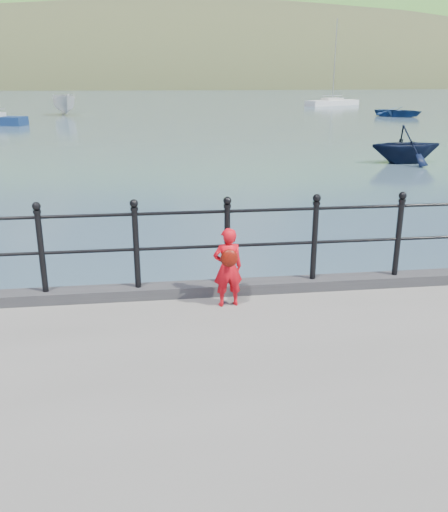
{
  "coord_description": "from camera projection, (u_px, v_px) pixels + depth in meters",
  "views": [
    {
      "loc": [
        -0.35,
        -6.98,
        3.83
      ],
      "look_at": [
        0.55,
        -0.2,
        1.55
      ],
      "focal_mm": 38.0,
      "sensor_mm": 36.0,
      "label": 1
    }
  ],
  "objects": [
    {
      "name": "far_shore",
      "position": [
        237.0,
        137.0,
        244.88
      ],
      "size": [
        830.0,
        200.0,
        156.0
      ],
      "color": "#333A21",
      "rests_on": "ground"
    },
    {
      "name": "kerb",
      "position": [
        183.0,
        290.0,
        7.34
      ],
      "size": [
        60.0,
        0.3,
        0.15
      ],
      "primitive_type": "cube",
      "color": "#28282B",
      "rests_on": "quay"
    },
    {
      "name": "launch_white",
      "position": [
        64.0,
        104.0,
        54.9
      ],
      "size": [
        3.41,
        5.89,
        2.14
      ],
      "primitive_type": "imported",
      "rotation": [
        0.0,
        0.0,
        0.25
      ],
      "color": "silver",
      "rests_on": "ground"
    },
    {
      "name": "launch_blue",
      "position": [
        399.0,
        112.0,
        53.1
      ],
      "size": [
        5.5,
        5.68,
        0.96
      ],
      "primitive_type": "imported",
      "rotation": [
        0.0,
        0.0,
        0.69
      ],
      "color": "navy",
      "rests_on": "ground"
    },
    {
      "name": "railing",
      "position": [
        182.0,
        237.0,
        7.1
      ],
      "size": [
        18.11,
        0.11,
        1.2
      ],
      "color": "black",
      "rests_on": "kerb"
    },
    {
      "name": "launch_navy",
      "position": [
        406.0,
        144.0,
        24.68
      ],
      "size": [
        3.36,
        2.93,
        1.72
      ],
      "primitive_type": "imported",
      "rotation": [
        0.0,
        0.0,
        1.6
      ],
      "color": "black",
      "rests_on": "ground"
    },
    {
      "name": "ground",
      "position": [
        184.0,
        355.0,
        7.82
      ],
      "size": [
        600.0,
        600.0,
        0.0
      ],
      "primitive_type": "plane",
      "color": "#2D4251",
      "rests_on": "ground"
    },
    {
      "name": "sailboat_far",
      "position": [
        332.0,
        103.0,
        72.9
      ],
      "size": [
        8.08,
        5.26,
        11.06
      ],
      "rotation": [
        0.0,
        0.0,
        0.43
      ],
      "color": "silver",
      "rests_on": "ground"
    },
    {
      "name": "child",
      "position": [
        228.0,
        267.0,
        6.86
      ],
      "size": [
        0.4,
        0.33,
        1.04
      ],
      "rotation": [
        0.0,
        0.0,
        3.24
      ],
      "color": "red",
      "rests_on": "quay"
    }
  ]
}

